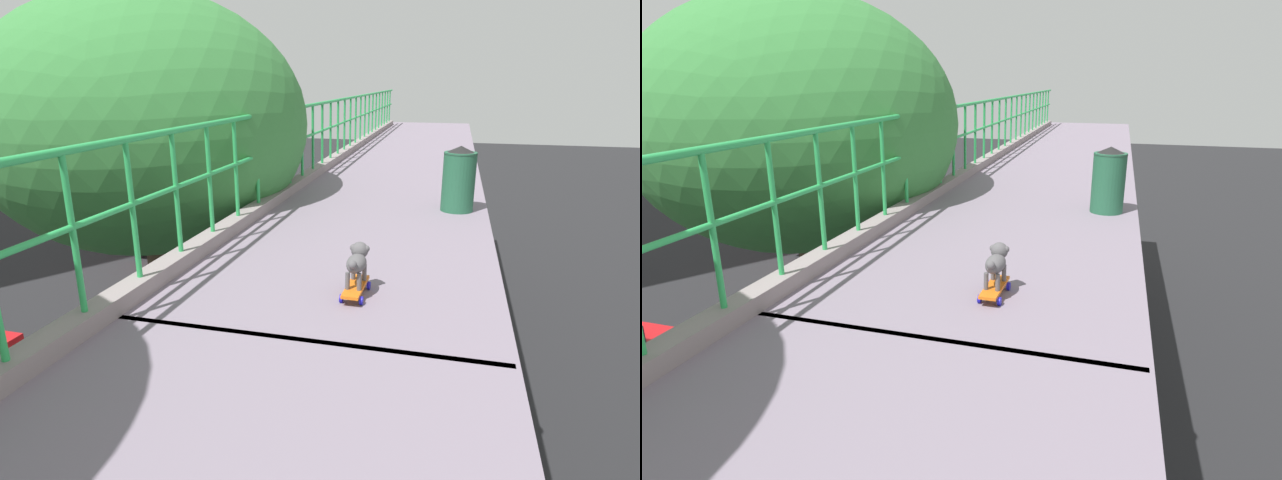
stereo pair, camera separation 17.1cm
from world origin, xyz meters
TOP-DOWN VIEW (x-y plane):
  - city_bus at (-8.86, 22.10)m, footprint 2.66×11.97m
  - roadside_tree_mid at (-2.34, 5.88)m, footprint 4.80×4.80m
  - toy_skateboard at (1.44, 2.70)m, footprint 0.19×0.49m
  - small_dog at (1.44, 2.75)m, footprint 0.16×0.40m
  - litter_bin at (2.21, 5.76)m, footprint 0.42×0.42m

SIDE VIEW (x-z plane):
  - city_bus at x=-8.86m, z-range 0.22..3.52m
  - toy_skateboard at x=1.44m, z-range 5.36..5.45m
  - small_dog at x=1.44m, z-range 5.46..5.78m
  - litter_bin at x=2.21m, z-range 5.34..6.19m
  - roadside_tree_mid at x=-2.34m, z-range 2.19..10.41m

